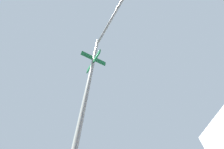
# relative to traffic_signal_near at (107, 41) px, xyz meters

# --- Properties ---
(traffic_signal_near) EXTENTS (2.02, 2.52, 6.18)m
(traffic_signal_near) POSITION_rel_traffic_signal_near_xyz_m (0.00, 0.00, 0.00)
(traffic_signal_near) COLOR slate
(traffic_signal_near) RESTS_ON ground_plane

